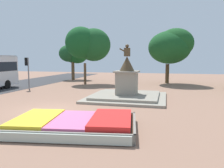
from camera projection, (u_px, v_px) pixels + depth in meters
ground_plane at (49, 110)px, 13.14m from camera, size 74.37×74.37×0.00m
flower_planter at (75, 124)px, 9.49m from camera, size 5.85×4.16×0.61m
statue_monument at (127, 89)px, 17.07m from camera, size 5.99×5.99×4.21m
traffic_light_mid_block at (27, 67)px, 22.00m from camera, size 0.42×0.31×3.23m
park_tree_far_left at (172, 46)px, 26.67m from camera, size 5.42×5.62×6.78m
park_tree_far_right at (88, 44)px, 26.96m from camera, size 5.45×4.42×7.02m
park_tree_street_side at (73, 55)px, 32.87m from camera, size 4.20×3.53×5.18m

